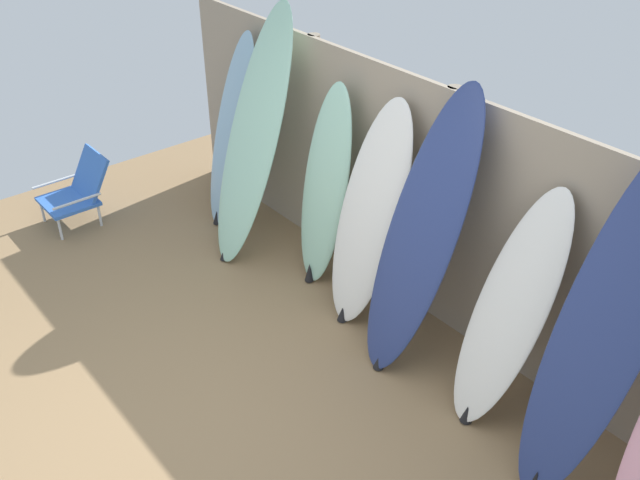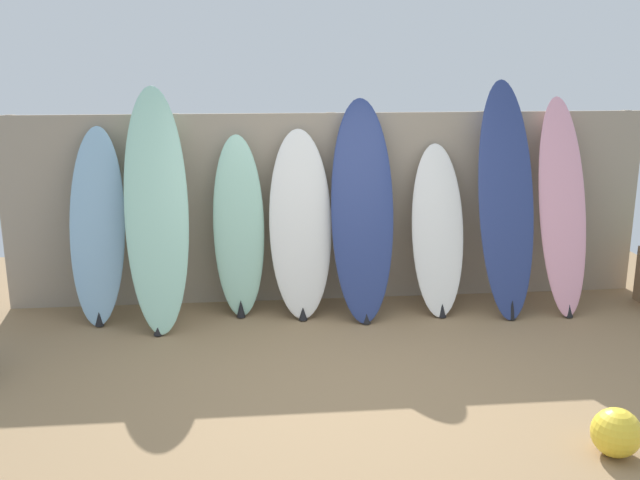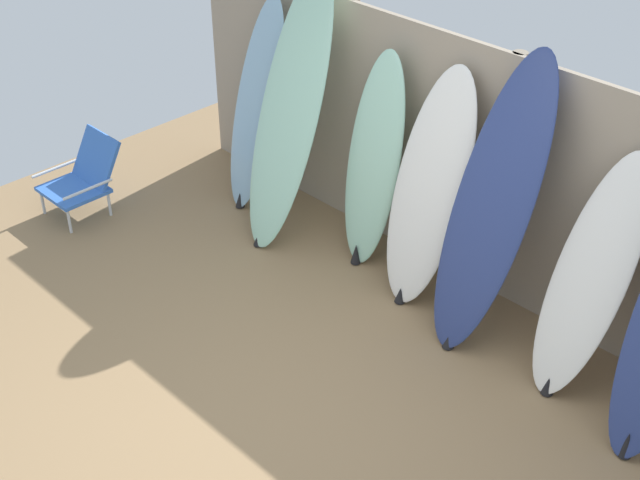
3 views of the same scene
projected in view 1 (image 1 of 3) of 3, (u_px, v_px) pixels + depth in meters
name	position (u px, v px, depth m)	size (l,w,h in m)	color
ground	(207.00, 437.00, 4.45)	(7.68, 7.68, 0.00)	#8E704C
fence_back	(439.00, 209.00, 5.03)	(6.08, 0.11, 1.80)	gray
surfboard_skyblue_0	(231.00, 134.00, 6.24)	(0.51, 0.54, 1.72)	#8CB7D6
surfboard_seafoam_1	(253.00, 138.00, 5.72)	(0.62, 0.90, 2.07)	#9ED6BC
surfboard_seafoam_2	(325.00, 189.00, 5.48)	(0.48, 0.41, 1.64)	#9ED6BC
surfboard_white_3	(370.00, 216.00, 5.08)	(0.56, 0.58, 1.68)	white
surfboard_navy_4	(421.00, 236.00, 4.61)	(0.60, 0.79, 1.95)	navy
surfboard_white_5	(509.00, 313.00, 4.30)	(0.53, 0.69, 1.53)	white
surfboard_navy_6	(602.00, 332.00, 3.71)	(0.54, 0.80, 2.11)	navy
beach_chair	(78.00, 189.00, 6.47)	(0.50, 0.58, 0.63)	silver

